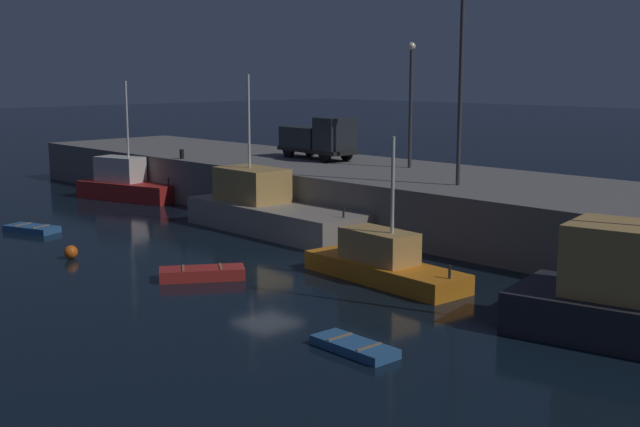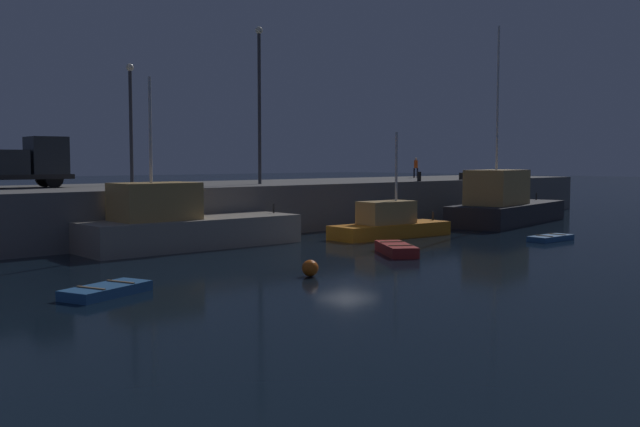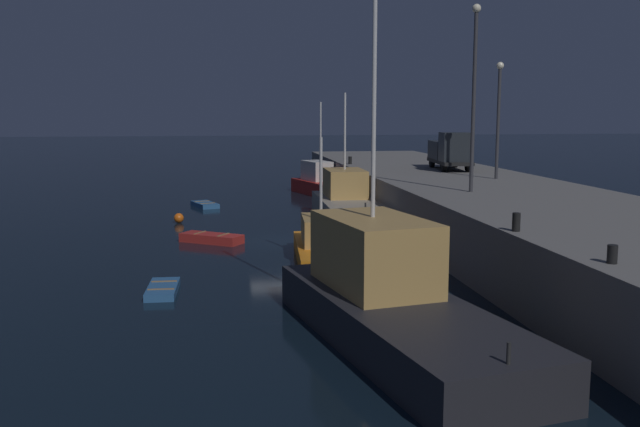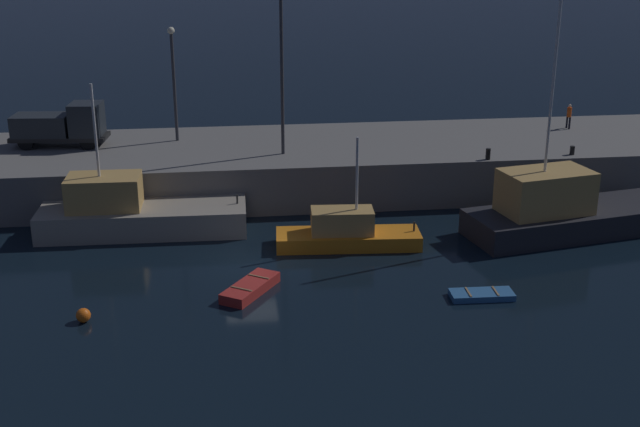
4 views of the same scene
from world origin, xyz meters
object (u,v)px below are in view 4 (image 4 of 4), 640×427
at_px(utility_truck, 62,125).
at_px(fishing_trawler_green, 346,233).
at_px(lamp_post_west, 174,74).
at_px(lamp_post_east, 282,62).
at_px(rowboat_white_mid, 250,288).
at_px(dinghy_red_small, 482,295).
at_px(dockworker, 569,115).
at_px(fishing_trawler_red, 135,213).
at_px(bollard_east, 488,154).
at_px(bollard_west, 572,150).
at_px(fishing_boat_blue, 564,211).
at_px(mooring_buoy_near, 83,315).

bearing_deg(utility_truck, fishing_trawler_green, -36.62).
height_order(lamp_post_west, lamp_post_east, lamp_post_east).
xyz_separation_m(rowboat_white_mid, lamp_post_west, (-3.71, 17.21, 6.68)).
height_order(dinghy_red_small, dockworker, dockworker).
height_order(fishing_trawler_green, lamp_post_east, lamp_post_east).
height_order(dinghy_red_small, lamp_post_west, lamp_post_west).
relative_size(utility_truck, dockworker, 3.58).
height_order(fishing_trawler_red, lamp_post_west, lamp_post_west).
height_order(fishing_trawler_red, bollard_east, fishing_trawler_red).
bearing_deg(fishing_trawler_green, dinghy_red_small, -53.96).
xyz_separation_m(dinghy_red_small, bollard_west, (9.36, 12.69, 2.89)).
relative_size(fishing_boat_blue, fishing_trawler_green, 1.70).
height_order(dinghy_red_small, mooring_buoy_near, mooring_buoy_near).
bearing_deg(mooring_buoy_near, fishing_trawler_red, 83.22).
relative_size(mooring_buoy_near, lamp_post_west, 0.09).
distance_m(mooring_buoy_near, bollard_west, 29.52).
distance_m(rowboat_white_mid, utility_truck, 20.06).
bearing_deg(fishing_trawler_green, utility_truck, 143.38).
bearing_deg(dinghy_red_small, fishing_trawler_red, 146.94).
bearing_deg(dinghy_red_small, lamp_post_west, 125.93).
bearing_deg(dockworker, bollard_east, -138.84).
distance_m(rowboat_white_mid, bollard_east, 17.87).
distance_m(dinghy_red_small, bollard_west, 16.03).
relative_size(rowboat_white_mid, bollard_east, 5.34).
bearing_deg(bollard_west, rowboat_white_mid, -150.80).
distance_m(dinghy_red_small, lamp_post_east, 18.60).
relative_size(rowboat_white_mid, dinghy_red_small, 1.22).
distance_m(dockworker, bollard_east, 10.24).
xyz_separation_m(lamp_post_east, bollard_west, (16.84, -2.35, -5.11)).
distance_m(lamp_post_west, bollard_east, 19.52).
bearing_deg(lamp_post_west, dinghy_red_small, -54.07).
bearing_deg(fishing_boat_blue, bollard_east, 117.54).
bearing_deg(rowboat_white_mid, fishing_boat_blue, 17.79).
bearing_deg(bollard_east, fishing_trawler_green, -149.02).
distance_m(fishing_boat_blue, dinghy_red_small, 9.95).
bearing_deg(bollard_east, bollard_west, 4.40).
bearing_deg(utility_truck, bollard_east, -14.01).
height_order(fishing_boat_blue, dinghy_red_small, fishing_boat_blue).
xyz_separation_m(fishing_boat_blue, dinghy_red_small, (-6.75, -7.23, -1.12)).
xyz_separation_m(mooring_buoy_near, dockworker, (28.86, 19.21, 3.40)).
bearing_deg(utility_truck, mooring_buoy_near, -79.19).
height_order(mooring_buoy_near, lamp_post_west, lamp_post_west).
xyz_separation_m(mooring_buoy_near, lamp_post_east, (9.58, 15.23, 7.83)).
relative_size(fishing_trawler_green, bollard_east, 11.57).
bearing_deg(bollard_east, dockworker, 41.16).
distance_m(rowboat_white_mid, bollard_west, 22.45).
bearing_deg(fishing_boat_blue, lamp_post_east, 151.24).
relative_size(dinghy_red_small, mooring_buoy_near, 4.65).
bearing_deg(fishing_boat_blue, fishing_trawler_green, -178.08).
height_order(fishing_boat_blue, bollard_west, fishing_boat_blue).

